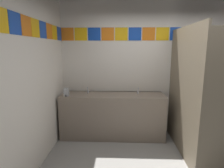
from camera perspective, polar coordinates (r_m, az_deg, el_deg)
name	(u,v)px	position (r m, az deg, el deg)	size (l,w,h in m)	color
wall_back	(154,68)	(4.06, 12.55, 4.75)	(3.86, 0.09, 2.75)	silver
wall_side	(22,81)	(2.68, -25.55, 0.94)	(0.09, 3.20, 2.75)	silver
vanity_counter	(113,115)	(3.89, 0.20, -9.37)	(2.05, 0.58, 0.88)	gray
faucet_left	(88,91)	(3.88, -7.34, -2.01)	(0.04, 0.10, 0.14)	silver
faucet_right	(138,91)	(3.85, 7.93, -2.14)	(0.04, 0.10, 0.14)	silver
soap_dispenser	(66,92)	(3.71, -13.70, -2.41)	(0.09, 0.09, 0.16)	#B7BABF
stall_divider	(199,95)	(3.22, 24.80, -3.10)	(0.92, 1.56, 2.15)	#726651
toilet	(199,126)	(4.10, 24.82, -11.48)	(0.39, 0.49, 0.74)	white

